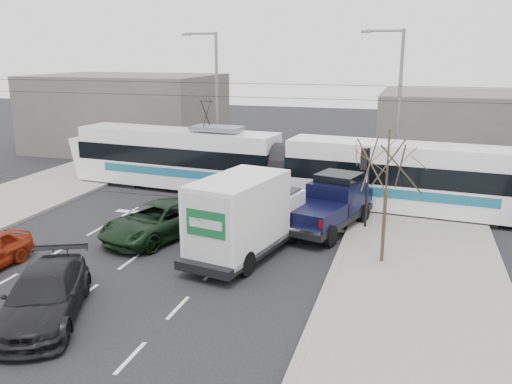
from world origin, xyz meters
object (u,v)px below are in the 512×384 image
(navy_pickup, at_px, (331,203))
(green_car, at_px, (158,221))
(dark_car, at_px, (44,296))
(traffic_signal, at_px, (365,170))
(box_truck, at_px, (246,216))
(silver_pickup, at_px, (223,219))
(bare_tree, at_px, (387,166))
(street_lamp_far, at_px, (214,94))
(street_lamp_near, at_px, (396,102))
(tram, at_px, (283,166))

(navy_pickup, distance_m, green_car, 7.71)
(dark_car, bearing_deg, navy_pickup, 34.46)
(traffic_signal, height_order, box_truck, traffic_signal)
(silver_pickup, bearing_deg, green_car, 160.70)
(bare_tree, relative_size, green_car, 0.91)
(bare_tree, height_order, street_lamp_far, street_lamp_far)
(street_lamp_near, xyz_separation_m, dark_car, (-9.12, -18.79, -4.36))
(tram, bearing_deg, box_truck, -79.78)
(silver_pickup, bearing_deg, dark_car, -132.60)
(traffic_signal, distance_m, silver_pickup, 6.66)
(street_lamp_near, distance_m, street_lamp_far, 11.67)
(box_truck, relative_size, navy_pickup, 1.12)
(box_truck, bearing_deg, silver_pickup, 152.30)
(traffic_signal, bearing_deg, dark_car, -126.28)
(traffic_signal, bearing_deg, bare_tree, -74.24)
(tram, xyz_separation_m, navy_pickup, (3.31, -4.26, -0.63))
(silver_pickup, relative_size, green_car, 1.11)
(street_lamp_far, bearing_deg, traffic_signal, -41.72)
(street_lamp_far, height_order, box_truck, street_lamp_far)
(bare_tree, relative_size, tram, 0.20)
(traffic_signal, height_order, green_car, traffic_signal)
(tram, height_order, green_car, tram)
(box_truck, relative_size, green_car, 1.25)
(box_truck, distance_m, green_car, 4.45)
(street_lamp_near, distance_m, tram, 7.35)
(silver_pickup, relative_size, navy_pickup, 1.00)
(traffic_signal, height_order, navy_pickup, traffic_signal)
(street_lamp_near, xyz_separation_m, tram, (-5.55, -3.52, -3.29))
(green_car, xyz_separation_m, dark_car, (0.05, -7.66, -0.01))
(street_lamp_far, distance_m, green_car, 14.02)
(traffic_signal, distance_m, box_truck, 6.23)
(street_lamp_near, relative_size, tram, 0.36)
(street_lamp_near, bearing_deg, silver_pickup, -119.82)
(traffic_signal, distance_m, dark_car, 14.14)
(silver_pickup, bearing_deg, street_lamp_near, 37.54)
(tram, relative_size, dark_car, 4.89)
(street_lamp_near, relative_size, green_car, 1.63)
(silver_pickup, xyz_separation_m, box_truck, (1.36, -1.13, 0.57))
(bare_tree, bearing_deg, navy_pickup, 124.21)
(bare_tree, relative_size, dark_car, 0.97)
(street_lamp_near, xyz_separation_m, green_car, (-9.17, -11.12, -4.35))
(silver_pickup, distance_m, green_car, 2.91)
(bare_tree, height_order, traffic_signal, bare_tree)
(bare_tree, distance_m, street_lamp_far, 17.97)
(bare_tree, relative_size, street_lamp_far, 0.56)
(traffic_signal, relative_size, box_truck, 0.53)
(tram, distance_m, silver_pickup, 7.51)
(street_lamp_far, bearing_deg, bare_tree, -48.88)
(tram, relative_size, box_truck, 3.70)
(bare_tree, xyz_separation_m, green_car, (-9.46, 0.38, -3.03))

